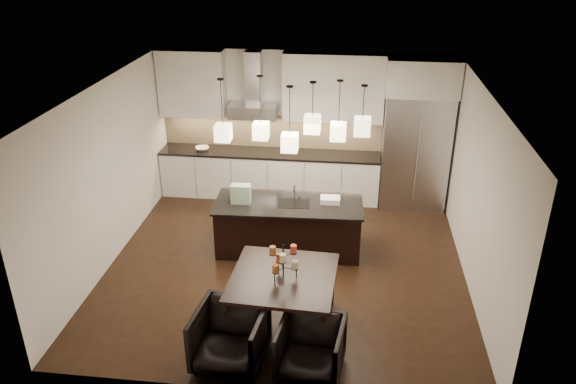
# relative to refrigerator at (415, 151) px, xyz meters

# --- Properties ---
(floor) EXTENTS (5.50, 5.50, 0.02)m
(floor) POSITION_rel_refrigerator_xyz_m (-2.10, -2.38, -1.08)
(floor) COLOR black
(floor) RESTS_ON ground
(ceiling) EXTENTS (5.50, 5.50, 0.02)m
(ceiling) POSITION_rel_refrigerator_xyz_m (-2.10, -2.38, 1.73)
(ceiling) COLOR white
(ceiling) RESTS_ON wall_back
(wall_back) EXTENTS (5.50, 0.02, 2.80)m
(wall_back) POSITION_rel_refrigerator_xyz_m (-2.10, 0.38, 0.32)
(wall_back) COLOR silver
(wall_back) RESTS_ON ground
(wall_front) EXTENTS (5.50, 0.02, 2.80)m
(wall_front) POSITION_rel_refrigerator_xyz_m (-2.10, -5.14, 0.32)
(wall_front) COLOR silver
(wall_front) RESTS_ON ground
(wall_left) EXTENTS (0.02, 5.50, 2.80)m
(wall_left) POSITION_rel_refrigerator_xyz_m (-4.86, -2.38, 0.32)
(wall_left) COLOR silver
(wall_left) RESTS_ON ground
(wall_right) EXTENTS (0.02, 5.50, 2.80)m
(wall_right) POSITION_rel_refrigerator_xyz_m (0.66, -2.38, 0.32)
(wall_right) COLOR silver
(wall_right) RESTS_ON ground
(refrigerator) EXTENTS (1.20, 0.72, 2.15)m
(refrigerator) POSITION_rel_refrigerator_xyz_m (0.00, 0.00, 0.00)
(refrigerator) COLOR #B7B7BA
(refrigerator) RESTS_ON floor
(fridge_panel) EXTENTS (1.26, 0.72, 0.65)m
(fridge_panel) POSITION_rel_refrigerator_xyz_m (0.00, 0.00, 1.40)
(fridge_panel) COLOR silver
(fridge_panel) RESTS_ON refrigerator
(lower_cabinets) EXTENTS (4.21, 0.62, 0.88)m
(lower_cabinets) POSITION_rel_refrigerator_xyz_m (-2.73, 0.05, -0.64)
(lower_cabinets) COLOR silver
(lower_cabinets) RESTS_ON floor
(countertop) EXTENTS (4.21, 0.66, 0.04)m
(countertop) POSITION_rel_refrigerator_xyz_m (-2.73, 0.05, -0.17)
(countertop) COLOR black
(countertop) RESTS_ON lower_cabinets
(backsplash) EXTENTS (4.21, 0.02, 0.63)m
(backsplash) POSITION_rel_refrigerator_xyz_m (-2.73, 0.35, 0.16)
(backsplash) COLOR tan
(backsplash) RESTS_ON countertop
(upper_cab_left) EXTENTS (1.25, 0.35, 1.25)m
(upper_cab_left) POSITION_rel_refrigerator_xyz_m (-4.20, 0.19, 1.10)
(upper_cab_left) COLOR silver
(upper_cab_left) RESTS_ON wall_back
(upper_cab_right) EXTENTS (1.85, 0.35, 1.25)m
(upper_cab_right) POSITION_rel_refrigerator_xyz_m (-1.55, 0.19, 1.10)
(upper_cab_right) COLOR silver
(upper_cab_right) RESTS_ON wall_back
(hood_canopy) EXTENTS (0.90, 0.52, 0.24)m
(hood_canopy) POSITION_rel_refrigerator_xyz_m (-3.03, 0.10, 0.65)
(hood_canopy) COLOR #B7B7BA
(hood_canopy) RESTS_ON wall_back
(hood_chimney) EXTENTS (0.30, 0.28, 0.96)m
(hood_chimney) POSITION_rel_refrigerator_xyz_m (-3.03, 0.21, 1.24)
(hood_chimney) COLOR #B7B7BA
(hood_chimney) RESTS_ON hood_canopy
(fruit_bowl) EXTENTS (0.33, 0.33, 0.06)m
(fruit_bowl) POSITION_rel_refrigerator_xyz_m (-4.03, 0.00, -0.12)
(fruit_bowl) COLOR silver
(fruit_bowl) RESTS_ON countertop
(island_body) EXTENTS (2.32, 1.01, 0.81)m
(island_body) POSITION_rel_refrigerator_xyz_m (-2.12, -1.93, -0.67)
(island_body) COLOR black
(island_body) RESTS_ON floor
(island_top) EXTENTS (2.40, 1.09, 0.04)m
(island_top) POSITION_rel_refrigerator_xyz_m (-2.12, -1.93, -0.25)
(island_top) COLOR black
(island_top) RESTS_ON island_body
(faucet) EXTENTS (0.10, 0.22, 0.35)m
(faucet) POSITION_rel_refrigerator_xyz_m (-2.03, -1.84, -0.06)
(faucet) COLOR silver
(faucet) RESTS_ON island_top
(tote_bag) EXTENTS (0.32, 0.18, 0.31)m
(tote_bag) POSITION_rel_refrigerator_xyz_m (-2.87, -2.02, -0.08)
(tote_bag) COLOR #236C33
(tote_bag) RESTS_ON island_top
(food_container) EXTENTS (0.32, 0.23, 0.09)m
(food_container) POSITION_rel_refrigerator_xyz_m (-1.46, -1.84, -0.19)
(food_container) COLOR silver
(food_container) RESTS_ON island_top
(dining_table) EXTENTS (1.38, 1.38, 0.79)m
(dining_table) POSITION_rel_refrigerator_xyz_m (-1.95, -3.93, -0.68)
(dining_table) COLOR black
(dining_table) RESTS_ON floor
(candelabra) EXTENTS (0.40, 0.40, 0.46)m
(candelabra) POSITION_rel_refrigerator_xyz_m (-1.95, -3.93, -0.05)
(candelabra) COLOR black
(candelabra) RESTS_ON dining_table
(candle_a) EXTENTS (0.08, 0.08, 0.11)m
(candle_a) POSITION_rel_refrigerator_xyz_m (-1.80, -3.94, -0.09)
(candle_a) COLOR beige
(candle_a) RESTS_ON candelabra
(candle_b) EXTENTS (0.08, 0.08, 0.11)m
(candle_b) POSITION_rel_refrigerator_xyz_m (-2.02, -3.80, -0.09)
(candle_b) COLOR #C54729
(candle_b) RESTS_ON candelabra
(candle_c) EXTENTS (0.08, 0.08, 0.11)m
(candle_c) POSITION_rel_refrigerator_xyz_m (-2.03, -4.06, -0.09)
(candle_c) COLOR #A25722
(candle_c) RESTS_ON candelabra
(candle_d) EXTENTS (0.08, 0.08, 0.11)m
(candle_d) POSITION_rel_refrigerator_xyz_m (-1.83, -3.84, 0.07)
(candle_d) COLOR #C54729
(candle_d) RESTS_ON candelabra
(candle_e) EXTENTS (0.08, 0.08, 0.11)m
(candle_e) POSITION_rel_refrigerator_xyz_m (-2.09, -3.91, 0.07)
(candle_e) COLOR #A25722
(candle_e) RESTS_ON candelabra
(candle_f) EXTENTS (0.08, 0.08, 0.11)m
(candle_f) POSITION_rel_refrigerator_xyz_m (-1.94, -4.07, 0.07)
(candle_f) COLOR beige
(candle_f) RESTS_ON candelabra
(armchair_left) EXTENTS (0.91, 0.93, 0.76)m
(armchair_left) POSITION_rel_refrigerator_xyz_m (-2.50, -4.70, -0.69)
(armchair_left) COLOR black
(armchair_left) RESTS_ON floor
(armchair_right) EXTENTS (0.83, 0.85, 0.70)m
(armchair_right) POSITION_rel_refrigerator_xyz_m (-1.53, -4.75, -0.73)
(armchair_right) COLOR black
(armchair_right) RESTS_ON floor
(pendant_a) EXTENTS (0.24, 0.24, 0.26)m
(pendant_a) POSITION_rel_refrigerator_xyz_m (-3.15, -1.87, 0.88)
(pendant_a) COLOR beige
(pendant_a) RESTS_ON ceiling
(pendant_b) EXTENTS (0.24, 0.24, 0.26)m
(pendant_b) POSITION_rel_refrigerator_xyz_m (-2.60, -1.61, 0.84)
(pendant_b) COLOR beige
(pendant_b) RESTS_ON ceiling
(pendant_c) EXTENTS (0.24, 0.24, 0.26)m
(pendant_c) POSITION_rel_refrigerator_xyz_m (-1.77, -1.89, 1.08)
(pendant_c) COLOR beige
(pendant_c) RESTS_ON ceiling
(pendant_d) EXTENTS (0.24, 0.24, 0.26)m
(pendant_d) POSITION_rel_refrigerator_xyz_m (-1.38, -1.74, 0.93)
(pendant_d) COLOR beige
(pendant_d) RESTS_ON ceiling
(pendant_e) EXTENTS (0.24, 0.24, 0.26)m
(pendant_e) POSITION_rel_refrigerator_xyz_m (-1.03, -1.99, 1.11)
(pendant_e) COLOR beige
(pendant_e) RESTS_ON ceiling
(pendant_f) EXTENTS (0.24, 0.24, 0.26)m
(pendant_f) POSITION_rel_refrigerator_xyz_m (-2.08, -2.16, 0.88)
(pendant_f) COLOR beige
(pendant_f) RESTS_ON ceiling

